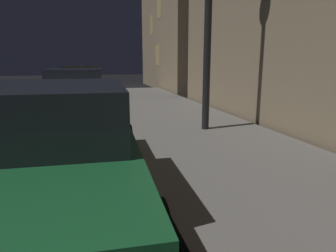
% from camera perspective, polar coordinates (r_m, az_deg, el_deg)
% --- Properties ---
extents(car_green, '(2.13, 4.50, 1.43)m').
position_cam_1_polar(car_green, '(3.51, -21.29, -4.51)').
color(car_green, '#19592D').
rests_on(car_green, ground).
extents(car_silver, '(2.21, 4.34, 1.43)m').
position_cam_1_polar(car_silver, '(10.33, -17.16, 6.42)').
color(car_silver, '#B7B7BF').
rests_on(car_silver, ground).
extents(car_yellow_cab, '(2.17, 4.20, 1.43)m').
position_cam_1_polar(car_yellow_cab, '(16.21, -16.38, 8.42)').
color(car_yellow_cab, gold).
rests_on(car_yellow_cab, ground).
extents(car_blue, '(2.11, 4.45, 1.43)m').
position_cam_1_polar(car_blue, '(21.82, -16.04, 9.31)').
color(car_blue, navy).
rests_on(car_blue, ground).
extents(building_far, '(7.00, 9.38, 8.06)m').
position_cam_1_polar(building_far, '(19.88, 8.06, 19.00)').
color(building_far, '#998466').
rests_on(building_far, ground).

